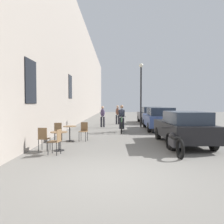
{
  "coord_description": "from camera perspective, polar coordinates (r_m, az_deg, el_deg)",
  "views": [
    {
      "loc": [
        0.07,
        -5.28,
        1.77
      ],
      "look_at": [
        -0.18,
        16.25,
        0.99
      ],
      "focal_mm": 35.06,
      "sensor_mm": 36.0,
      "label": 1
    }
  ],
  "objects": [
    {
      "name": "parked_car_second",
      "position": [
        15.24,
        12.15,
        -1.62
      ],
      "size": [
        1.95,
        4.39,
        1.54
      ],
      "color": "#384C84",
      "rests_on": "ground_plane"
    },
    {
      "name": "street_lamp",
      "position": [
        17.05,
        7.57,
        6.56
      ],
      "size": [
        0.32,
        0.32,
        4.9
      ],
      "color": "black",
      "rests_on": "ground_plane"
    },
    {
      "name": "cyclist_on_bicycle",
      "position": [
        13.83,
        2.55,
        -1.91
      ],
      "size": [
        0.52,
        1.76,
        1.74
      ],
      "color": "black",
      "rests_on": "ground_plane"
    },
    {
      "name": "cafe_table_near",
      "position": [
        8.59,
        -13.66,
        -6.35
      ],
      "size": [
        0.64,
        0.64,
        0.72
      ],
      "color": "black",
      "rests_on": "ground_plane"
    },
    {
      "name": "building_facade_left",
      "position": [
        19.92,
        -9.74,
        12.34
      ],
      "size": [
        0.54,
        68.0,
        10.67
      ],
      "color": "gray",
      "rests_on": "ground_plane"
    },
    {
      "name": "pedestrian_near",
      "position": [
        16.79,
        -2.47,
        -0.86
      ],
      "size": [
        0.38,
        0.3,
        1.62
      ],
      "color": "#26262D",
      "rests_on": "ground_plane"
    },
    {
      "name": "parked_car_third",
      "position": [
        20.76,
        9.74,
        -0.68
      ],
      "size": [
        1.88,
        4.29,
        1.51
      ],
      "color": "#595960",
      "rests_on": "ground_plane"
    },
    {
      "name": "ground_plane",
      "position": [
        5.57,
        -0.1,
        -16.46
      ],
      "size": [
        88.0,
        88.0,
        0.0
      ],
      "primitive_type": "plane",
      "color": "slate"
    },
    {
      "name": "cafe_chair_mid_toward_wall",
      "position": [
        10.66,
        -7.38,
        -4.7
      ],
      "size": [
        0.43,
        0.43,
        0.89
      ],
      "color": "black",
      "rests_on": "ground_plane"
    },
    {
      "name": "cafe_table_mid",
      "position": [
        10.7,
        -10.96,
        -4.67
      ],
      "size": [
        0.64,
        0.64,
        0.72
      ],
      "color": "black",
      "rests_on": "ground_plane"
    },
    {
      "name": "cafe_chair_near_toward_wall",
      "position": [
        7.95,
        -14.31,
        -7.07
      ],
      "size": [
        0.44,
        0.44,
        0.89
      ],
      "color": "black",
      "rests_on": "ground_plane"
    },
    {
      "name": "parked_motorcycle",
      "position": [
        8.22,
        15.86,
        -7.58
      ],
      "size": [
        0.62,
        2.15,
        0.92
      ],
      "color": "black",
      "rests_on": "ground_plane"
    },
    {
      "name": "cafe_chair_mid_toward_street",
      "position": [
        10.75,
        -13.87,
        -4.69
      ],
      "size": [
        0.44,
        0.44,
        0.89
      ],
      "color": "black",
      "rests_on": "ground_plane"
    },
    {
      "name": "cafe_chair_near_toward_street",
      "position": [
        8.68,
        -17.42,
        -6.33
      ],
      "size": [
        0.4,
        0.4,
        0.89
      ],
      "color": "black",
      "rests_on": "ground_plane"
    },
    {
      "name": "parked_car_nearest",
      "position": [
        10.05,
        18.01,
        -3.82
      ],
      "size": [
        1.78,
        4.13,
        1.46
      ],
      "color": "black",
      "rests_on": "ground_plane"
    },
    {
      "name": "pedestrian_mid",
      "position": [
        19.14,
        1.46,
        -0.43
      ],
      "size": [
        0.37,
        0.29,
        1.66
      ],
      "color": "#26262D",
      "rests_on": "ground_plane"
    }
  ]
}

